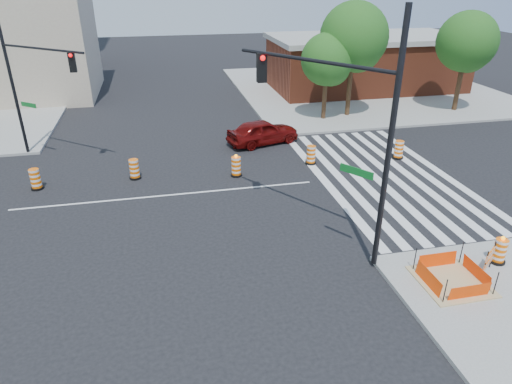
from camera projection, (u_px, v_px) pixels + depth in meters
ground at (168, 195)px, 21.54m from camera, size 120.00×120.00×0.00m
sidewalk_ne at (363, 88)px, 40.78m from camera, size 22.00×22.00×0.15m
crosswalk_east at (382, 175)px, 23.64m from camera, size 6.75×13.50×0.01m
lane_centerline at (168, 195)px, 21.54m from camera, size 14.00×0.12×0.01m
excavation_pit at (452, 280)px, 15.26m from camera, size 2.20×2.20×0.90m
brick_storefront at (366, 63)px, 39.79m from camera, size 16.50×8.50×4.60m
red_coupe at (263, 132)px, 27.67m from camera, size 4.72×2.92×1.50m
signal_pole_se at (343, 113)px, 15.16m from camera, size 3.81×5.47×8.63m
signal_pole_nw at (30, 75)px, 23.64m from camera, size 4.53×3.82×7.66m
pit_drum at (499, 252)px, 16.15m from camera, size 0.55×0.55×1.07m
barricade at (489, 258)px, 15.55m from camera, size 0.74×0.56×1.04m
tree_north_c at (327, 62)px, 30.67m from camera, size 3.50×3.50×5.96m
tree_north_d at (354, 41)px, 30.90m from camera, size 4.63×4.63×7.87m
tree_north_e at (467, 45)px, 32.31m from camera, size 4.21×4.21×7.16m
median_drum_1 at (36, 180)px, 21.97m from camera, size 0.60×0.60×1.02m
median_drum_2 at (134, 170)px, 23.08m from camera, size 0.60×0.60×1.02m
median_drum_3 at (236, 167)px, 23.38m from camera, size 0.60×0.60×1.18m
median_drum_4 at (311, 156)px, 24.86m from camera, size 0.60×0.60×1.02m
median_drum_5 at (399, 150)px, 25.58m from camera, size 0.60×0.60×1.02m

